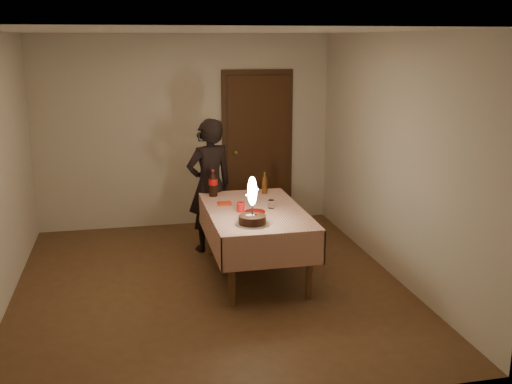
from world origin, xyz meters
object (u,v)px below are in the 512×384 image
birthday_cake (252,212)px  amber_bottle_right (265,184)px  cola_bottle (213,183)px  photographer (210,185)px  red_cup (241,207)px  dining_table (255,218)px  red_plate (255,212)px  clear_cup (271,204)px

birthday_cake → amber_bottle_right: size_ratio=1.89×
cola_bottle → photographer: (-0.01, 0.26, -0.09)m
red_cup → dining_table: bearing=18.9°
dining_table → photographer: 1.00m
red_cup → photographer: (-0.20, 0.97, 0.02)m
red_plate → photographer: (-0.34, 1.02, 0.06)m
birthday_cake → red_cup: 0.47m
clear_cup → cola_bottle: size_ratio=0.28×
red_plate → red_cup: (-0.15, 0.05, 0.05)m
cola_bottle → red_plate: bearing=-66.1°
birthday_cake → photographer: (-0.22, 1.43, -0.05)m
clear_cup → cola_bottle: 0.85m
red_plate → dining_table: bearing=78.0°
cola_bottle → amber_bottle_right: bearing=0.0°
red_plate → clear_cup: size_ratio=2.44×
red_plate → clear_cup: clear_cup is taller
birthday_cake → dining_table: bearing=75.0°
red_plate → clear_cup: 0.24m
dining_table → birthday_cake: bearing=-105.0°
cola_bottle → amber_bottle_right: cola_bottle is taller
red_cup → amber_bottle_right: size_ratio=0.39×
red_cup → cola_bottle: cola_bottle is taller
red_cup → amber_bottle_right: (0.42, 0.71, 0.07)m
red_plate → cola_bottle: cola_bottle is taller
red_cup → photographer: bearing=101.4°
red_cup → clear_cup: size_ratio=1.11×
red_cup → clear_cup: bearing=10.3°
birthday_cake → clear_cup: 0.62m
birthday_cake → clear_cup: bearing=58.5°
red_cup → birthday_cake: bearing=-86.4°
red_cup → amber_bottle_right: 0.83m
red_plate → red_cup: 0.16m
red_plate → amber_bottle_right: 0.81m
clear_cup → amber_bottle_right: size_ratio=0.35×
dining_table → photographer: size_ratio=1.06×
amber_bottle_right → clear_cup: bearing=-96.6°
dining_table → clear_cup: 0.23m
amber_bottle_right → red_cup: bearing=-120.9°
birthday_cake → red_plate: birthday_cake is taller
red_plate → cola_bottle: size_ratio=0.69×
red_plate → clear_cup: (0.20, 0.11, 0.04)m
dining_table → red_plate: 0.15m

